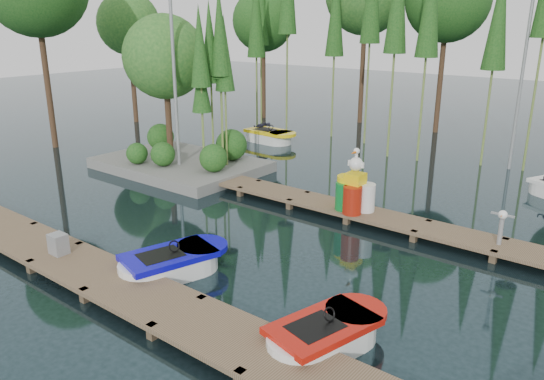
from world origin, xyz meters
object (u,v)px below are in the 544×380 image
Objects in this scene: boat_red at (325,336)px; utility_cabinet at (58,244)px; island at (177,85)px; drum_cluster at (354,193)px; yellow_barrel at (348,192)px; boat_yellow_far at (269,136)px; boat_blue at (172,264)px.

utility_cabinet reaches higher than boat_red.
drum_cluster is (8.34, -0.94, -2.34)m from island.
utility_cabinet is at bearing -156.58° from boat_red.
utility_cabinet is 0.51× the size of yellow_barrel.
drum_cluster is at bearing -6.43° from island.
drum_cluster is (-2.75, 5.77, 0.60)m from boat_red.
boat_red is 0.96× the size of boat_yellow_far.
utility_cabinet is at bearing -135.26° from boat_blue.
island reaches higher than drum_cluster.
island is 3.64× the size of drum_cluster.
island reaches higher than boat_blue.
boat_yellow_far is (0.02, 5.59, -2.89)m from island.
boat_red is 1.46× the size of drum_cluster.
boat_blue is 1.54× the size of drum_cluster.
drum_cluster reaches higher than yellow_barrel.
island is 13.29m from boat_red.
island is 8.42m from yellow_barrel.
yellow_barrel is at bearing -15.14° from boat_yellow_far.
boat_yellow_far is at bearing 135.76° from boat_blue.
drum_cluster is (0.31, -0.15, 0.06)m from yellow_barrel.
boat_blue is at bearing -43.65° from island.
island reaches higher than boat_yellow_far.
island reaches higher than yellow_barrel.
boat_yellow_far is at bearing 141.46° from yellow_barrel.
yellow_barrel reaches higher than boat_red.
boat_yellow_far is at bearing 141.87° from drum_cluster.
boat_blue is 2.79m from utility_cabinet.
island is 2.41× the size of boat_yellow_far.
drum_cluster is at bearing 129.80° from boat_red.
drum_cluster is (8.32, -6.53, 0.56)m from boat_yellow_far.
boat_blue is 1.01× the size of boat_yellow_far.
utility_cabinet is at bearing -117.79° from yellow_barrel.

